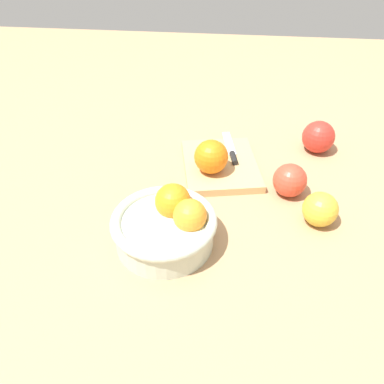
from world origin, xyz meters
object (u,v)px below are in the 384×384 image
knife (232,151)px  apple_front_right (318,137)px  orange_on_board (211,157)px  apple_front_right_2 (290,180)px  cutting_board (220,165)px  apple_front_left (320,209)px  bowl (167,225)px

knife → apple_front_right: apple_front_right is taller
orange_on_board → apple_front_right_2: bearing=-103.6°
orange_on_board → apple_front_right: orange_on_board is taller
cutting_board → apple_front_left: size_ratio=3.00×
orange_on_board → knife: (0.08, -0.05, -0.03)m
orange_on_board → cutting_board: bearing=-28.6°
knife → apple_front_left: size_ratio=2.16×
orange_on_board → apple_front_right: (0.15, -0.27, -0.02)m
apple_front_right_2 → apple_front_left: bearing=-149.3°
bowl → cutting_board: 0.28m
bowl → cutting_board: bearing=-19.1°
cutting_board → apple_front_right: apple_front_right is taller
knife → apple_front_right_2: apple_front_right_2 is taller
knife → apple_front_left: bearing=-139.5°
knife → apple_front_right_2: (-0.13, -0.13, 0.01)m
cutting_board → apple_front_right_2: 0.18m
bowl → apple_front_right_2: bearing=-54.3°
bowl → knife: bearing=-21.0°
apple_front_right_2 → cutting_board: bearing=62.3°
apple_front_right → apple_front_right_2: (-0.19, 0.09, -0.00)m
cutting_board → apple_front_right: size_ratio=2.62×
apple_front_left → apple_front_right_2: 0.10m
orange_on_board → apple_front_left: 0.27m
bowl → apple_front_left: size_ratio=2.80×
apple_front_left → apple_front_right_2: bearing=30.7°
cutting_board → orange_on_board: size_ratio=2.73×
orange_on_board → apple_front_left: orange_on_board is taller
bowl → apple_front_right_2: 0.30m
apple_front_right → cutting_board: bearing=113.9°
apple_front_left → orange_on_board: bearing=60.1°
apple_front_right → apple_front_right_2: size_ratio=1.10×
bowl → orange_on_board: bearing=-17.2°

